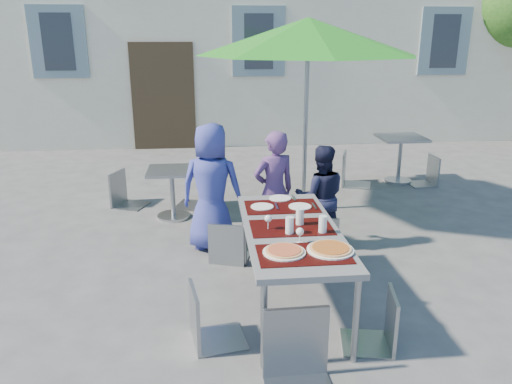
{
  "coord_description": "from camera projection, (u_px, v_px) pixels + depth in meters",
  "views": [
    {
      "loc": [
        -1.15,
        -3.19,
        2.35
      ],
      "look_at": [
        -0.65,
        1.68,
        0.8
      ],
      "focal_mm": 35.0,
      "sensor_mm": 36.0,
      "label": 1
    }
  ],
  "objects": [
    {
      "name": "ground",
      "position": [
        362.0,
        353.0,
        3.85
      ],
      "size": [
        90.0,
        90.0,
        0.0
      ],
      "primitive_type": "plane",
      "color": "#444446",
      "rests_on": "ground"
    },
    {
      "name": "dining_table",
      "position": [
        291.0,
        234.0,
        4.33
      ],
      "size": [
        0.8,
        1.85,
        0.76
      ],
      "color": "#4B4B50",
      "rests_on": "ground"
    },
    {
      "name": "pizza_near_left",
      "position": [
        284.0,
        251.0,
        3.8
      ],
      "size": [
        0.33,
        0.33,
        0.03
      ],
      "color": "white",
      "rests_on": "dining_table"
    },
    {
      "name": "pizza_near_right",
      "position": [
        330.0,
        249.0,
        3.84
      ],
      "size": [
        0.37,
        0.37,
        0.03
      ],
      "color": "white",
      "rests_on": "dining_table"
    },
    {
      "name": "glassware",
      "position": [
        300.0,
        223.0,
        4.21
      ],
      "size": [
        0.51,
        0.47,
        0.15
      ],
      "color": "silver",
      "rests_on": "dining_table"
    },
    {
      "name": "place_settings",
      "position": [
        281.0,
        204.0,
        4.9
      ],
      "size": [
        0.62,
        0.49,
        0.01
      ],
      "color": "white",
      "rests_on": "dining_table"
    },
    {
      "name": "child_0",
      "position": [
        212.0,
        188.0,
        5.54
      ],
      "size": [
        0.81,
        0.64,
        1.45
      ],
      "primitive_type": "imported",
      "rotation": [
        0.0,
        0.0,
        2.86
      ],
      "color": "#363D95",
      "rests_on": "ground"
    },
    {
      "name": "child_1",
      "position": [
        274.0,
        191.0,
        5.54
      ],
      "size": [
        0.58,
        0.47,
        1.37
      ],
      "primitive_type": "imported",
      "rotation": [
        0.0,
        0.0,
        3.47
      ],
      "color": "#55356C",
      "rests_on": "ground"
    },
    {
      "name": "child_2",
      "position": [
        320.0,
        197.0,
        5.63
      ],
      "size": [
        0.61,
        0.39,
        1.19
      ],
      "primitive_type": "imported",
      "rotation": [
        0.0,
        0.0,
        3.04
      ],
      "color": "#171934",
      "rests_on": "ground"
    },
    {
      "name": "chair_0",
      "position": [
        228.0,
        218.0,
        5.24
      ],
      "size": [
        0.49,
        0.49,
        0.87
      ],
      "color": "#90959B",
      "rests_on": "ground"
    },
    {
      "name": "chair_1",
      "position": [
        285.0,
        210.0,
        5.16
      ],
      "size": [
        0.58,
        0.58,
        1.04
      ],
      "color": "gray",
      "rests_on": "ground"
    },
    {
      "name": "chair_2",
      "position": [
        321.0,
        209.0,
        5.33
      ],
      "size": [
        0.56,
        0.56,
        0.97
      ],
      "color": "#91979C",
      "rests_on": "ground"
    },
    {
      "name": "chair_3",
      "position": [
        206.0,
        282.0,
        3.83
      ],
      "size": [
        0.47,
        0.46,
        0.91
      ],
      "color": "gray",
      "rests_on": "ground"
    },
    {
      "name": "chair_4",
      "position": [
        382.0,
        288.0,
        3.8
      ],
      "size": [
        0.45,
        0.45,
        0.87
      ],
      "color": "gray",
      "rests_on": "ground"
    },
    {
      "name": "chair_5",
      "position": [
        300.0,
        307.0,
        3.3
      ],
      "size": [
        0.48,
        0.48,
        1.05
      ],
      "color": "gray",
      "rests_on": "ground"
    },
    {
      "name": "patio_umbrella",
      "position": [
        308.0,
        38.0,
        6.3
      ],
      "size": [
        2.86,
        2.86,
        2.55
      ],
      "color": "#B7BABF",
      "rests_on": "ground"
    },
    {
      "name": "cafe_table_0",
      "position": [
        172.0,
        187.0,
        6.58
      ],
      "size": [
        0.62,
        0.62,
        0.67
      ],
      "color": "#B7BABF",
      "rests_on": "ground"
    },
    {
      "name": "bg_chair_l_0",
      "position": [
        122.0,
        168.0,
        7.01
      ],
      "size": [
        0.54,
        0.54,
        0.93
      ],
      "color": "gray",
      "rests_on": "ground"
    },
    {
      "name": "bg_chair_r_0",
      "position": [
        198.0,
        166.0,
        6.95
      ],
      "size": [
        0.56,
        0.56,
        1.0
      ],
      "color": "gray",
      "rests_on": "ground"
    },
    {
      "name": "cafe_table_1",
      "position": [
        400.0,
        151.0,
        8.15
      ],
      "size": [
        0.71,
        0.71,
        0.77
      ],
      "color": "#B7BABF",
      "rests_on": "ground"
    },
    {
      "name": "bg_chair_l_1",
      "position": [
        352.0,
        149.0,
        7.96
      ],
      "size": [
        0.57,
        0.57,
        1.01
      ],
      "color": "gray",
      "rests_on": "ground"
    },
    {
      "name": "bg_chair_r_1",
      "position": [
        429.0,
        153.0,
        8.02
      ],
      "size": [
        0.41,
        0.41,
        0.89
      ],
      "color": "gray",
      "rests_on": "ground"
    }
  ]
}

